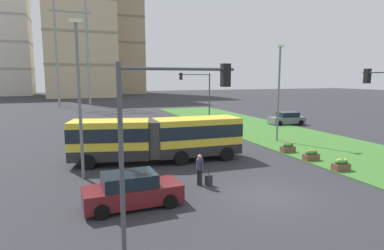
{
  "coord_description": "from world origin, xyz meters",
  "views": [
    {
      "loc": [
        -8.87,
        -13.25,
        5.86
      ],
      "look_at": [
        -0.24,
        10.09,
        2.2
      ],
      "focal_mm": 30.26,
      "sensor_mm": 36.0,
      "label": 1
    }
  ],
  "objects_px": {
    "streetlight_left": "(79,94)",
    "apartment_tower_westcentre": "(80,21)",
    "car_navy_sedan": "(104,129)",
    "flower_planter_2": "(288,148)",
    "articulated_bus": "(158,138)",
    "car_maroon_sedan": "(132,190)",
    "rolling_suitcase": "(209,180)",
    "streetlight_median": "(279,89)",
    "car_grey_wagon": "(287,119)",
    "pedestrian_crossing": "(200,168)",
    "flower_planter_1": "(311,155)",
    "traffic_light_far_right": "(200,90)",
    "flower_planter_0": "(341,165)",
    "apartment_tower_centre": "(116,20)",
    "traffic_light_near_left": "(159,124)"
  },
  "relations": [
    {
      "from": "streetlight_left",
      "to": "apartment_tower_westcentre",
      "type": "distance_m",
      "value": 89.52
    },
    {
      "from": "car_navy_sedan",
      "to": "flower_planter_2",
      "type": "xyz_separation_m",
      "value": [
        12.8,
        -12.43,
        -0.33
      ]
    },
    {
      "from": "articulated_bus",
      "to": "car_maroon_sedan",
      "type": "xyz_separation_m",
      "value": [
        -3.13,
        -7.43,
        -0.9
      ]
    },
    {
      "from": "rolling_suitcase",
      "to": "streetlight_median",
      "type": "bearing_deg",
      "value": 40.35
    },
    {
      "from": "car_grey_wagon",
      "to": "pedestrian_crossing",
      "type": "bearing_deg",
      "value": -136.7
    },
    {
      "from": "car_grey_wagon",
      "to": "flower_planter_2",
      "type": "height_order",
      "value": "car_grey_wagon"
    },
    {
      "from": "flower_planter_1",
      "to": "streetlight_median",
      "type": "relative_size",
      "value": 0.13
    },
    {
      "from": "pedestrian_crossing",
      "to": "traffic_light_far_right",
      "type": "height_order",
      "value": "traffic_light_far_right"
    },
    {
      "from": "flower_planter_0",
      "to": "apartment_tower_centre",
      "type": "xyz_separation_m",
      "value": [
        0.6,
        108.93,
        26.05
      ]
    },
    {
      "from": "car_grey_wagon",
      "to": "flower_planter_1",
      "type": "distance_m",
      "value": 18.2
    },
    {
      "from": "flower_planter_1",
      "to": "apartment_tower_westcentre",
      "type": "distance_m",
      "value": 92.71
    },
    {
      "from": "traffic_light_near_left",
      "to": "apartment_tower_centre",
      "type": "xyz_separation_m",
      "value": [
        13.59,
        113.93,
        22.13
      ]
    },
    {
      "from": "flower_planter_1",
      "to": "apartment_tower_westcentre",
      "type": "bearing_deg",
      "value": 97.94
    },
    {
      "from": "streetlight_median",
      "to": "car_navy_sedan",
      "type": "bearing_deg",
      "value": 150.7
    },
    {
      "from": "apartment_tower_westcentre",
      "to": "car_maroon_sedan",
      "type": "bearing_deg",
      "value": -90.54
    },
    {
      "from": "flower_planter_1",
      "to": "apartment_tower_centre",
      "type": "relative_size",
      "value": 0.02
    },
    {
      "from": "apartment_tower_westcentre",
      "to": "traffic_light_near_left",
      "type": "bearing_deg",
      "value": -90.33
    },
    {
      "from": "rolling_suitcase",
      "to": "apartment_tower_westcentre",
      "type": "bearing_deg",
      "value": 92.22
    },
    {
      "from": "car_grey_wagon",
      "to": "car_maroon_sedan",
      "type": "height_order",
      "value": "same"
    },
    {
      "from": "traffic_light_near_left",
      "to": "streetlight_left",
      "type": "bearing_deg",
      "value": 103.96
    },
    {
      "from": "apartment_tower_westcentre",
      "to": "apartment_tower_centre",
      "type": "height_order",
      "value": "apartment_tower_centre"
    },
    {
      "from": "rolling_suitcase",
      "to": "traffic_light_far_right",
      "type": "height_order",
      "value": "traffic_light_far_right"
    },
    {
      "from": "flower_planter_1",
      "to": "streetlight_median",
      "type": "height_order",
      "value": "streetlight_median"
    },
    {
      "from": "flower_planter_0",
      "to": "traffic_light_far_right",
      "type": "xyz_separation_m",
      "value": [
        -1.63,
        20.0,
        3.94
      ]
    },
    {
      "from": "streetlight_median",
      "to": "apartment_tower_centre",
      "type": "distance_m",
      "value": 101.72
    },
    {
      "from": "traffic_light_near_left",
      "to": "pedestrian_crossing",
      "type": "bearing_deg",
      "value": 56.84
    },
    {
      "from": "car_maroon_sedan",
      "to": "streetlight_left",
      "type": "xyz_separation_m",
      "value": [
        -1.96,
        5.17,
        4.21
      ]
    },
    {
      "from": "car_grey_wagon",
      "to": "apartment_tower_centre",
      "type": "distance_m",
      "value": 94.64
    },
    {
      "from": "rolling_suitcase",
      "to": "traffic_light_far_right",
      "type": "distance_m",
      "value": 21.29
    },
    {
      "from": "pedestrian_crossing",
      "to": "traffic_light_far_right",
      "type": "distance_m",
      "value": 21.15
    },
    {
      "from": "apartment_tower_centre",
      "to": "car_navy_sedan",
      "type": "bearing_deg",
      "value": -98.37
    },
    {
      "from": "flower_planter_2",
      "to": "traffic_light_far_right",
      "type": "height_order",
      "value": "traffic_light_far_right"
    },
    {
      "from": "flower_planter_0",
      "to": "flower_planter_2",
      "type": "bearing_deg",
      "value": 90.0
    },
    {
      "from": "traffic_light_near_left",
      "to": "apartment_tower_westcentre",
      "type": "relative_size",
      "value": 0.14
    },
    {
      "from": "flower_planter_0",
      "to": "apartment_tower_westcentre",
      "type": "relative_size",
      "value": 0.02
    },
    {
      "from": "car_navy_sedan",
      "to": "traffic_light_near_left",
      "type": "height_order",
      "value": "traffic_light_near_left"
    },
    {
      "from": "car_grey_wagon",
      "to": "rolling_suitcase",
      "type": "xyz_separation_m",
      "value": [
        -18.32,
        -17.89,
        -0.44
      ]
    },
    {
      "from": "traffic_light_far_right",
      "to": "streetlight_median",
      "type": "relative_size",
      "value": 0.73
    },
    {
      "from": "car_grey_wagon",
      "to": "apartment_tower_centre",
      "type": "xyz_separation_m",
      "value": [
        -8.84,
        90.65,
        25.72
      ]
    },
    {
      "from": "car_navy_sedan",
      "to": "articulated_bus",
      "type": "bearing_deg",
      "value": -77.02
    },
    {
      "from": "articulated_bus",
      "to": "flower_planter_0",
      "type": "relative_size",
      "value": 10.92
    },
    {
      "from": "traffic_light_far_right",
      "to": "car_navy_sedan",
      "type": "bearing_deg",
      "value": -168.89
    },
    {
      "from": "streetlight_median",
      "to": "car_grey_wagon",
      "type": "bearing_deg",
      "value": 49.18
    },
    {
      "from": "flower_planter_2",
      "to": "articulated_bus",
      "type": "bearing_deg",
      "value": 174.18
    },
    {
      "from": "car_navy_sedan",
      "to": "traffic_light_far_right",
      "type": "height_order",
      "value": "traffic_light_far_right"
    },
    {
      "from": "rolling_suitcase",
      "to": "apartment_tower_westcentre",
      "type": "height_order",
      "value": "apartment_tower_westcentre"
    },
    {
      "from": "pedestrian_crossing",
      "to": "rolling_suitcase",
      "type": "xyz_separation_m",
      "value": [
        0.45,
        -0.2,
        -0.69
      ]
    },
    {
      "from": "flower_planter_2",
      "to": "streetlight_median",
      "type": "bearing_deg",
      "value": 65.57
    },
    {
      "from": "flower_planter_2",
      "to": "traffic_light_far_right",
      "type": "bearing_deg",
      "value": 96.34
    },
    {
      "from": "rolling_suitcase",
      "to": "flower_planter_1",
      "type": "height_order",
      "value": "rolling_suitcase"
    }
  ]
}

